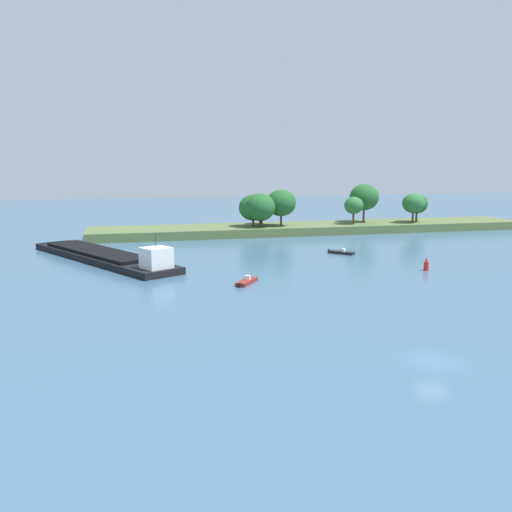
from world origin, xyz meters
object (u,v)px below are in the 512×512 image
at_px(small_motorboat, 341,252).
at_px(fishing_skiff, 247,282).
at_px(channel_buoy_red, 426,265).
at_px(cargo_barge, 104,256).

bearing_deg(small_motorboat, fishing_skiff, -137.92).
bearing_deg(channel_buoy_red, fishing_skiff, -175.18).
bearing_deg(cargo_barge, fishing_skiff, -49.34).
xyz_separation_m(cargo_barge, channel_buoy_red, (43.96, -18.39, -0.01)).
bearing_deg(small_motorboat, channel_buoy_red, -69.19).
height_order(fishing_skiff, cargo_barge, cargo_barge).
bearing_deg(cargo_barge, channel_buoy_red, -22.71).
xyz_separation_m(small_motorboat, channel_buoy_red, (6.08, -16.00, 0.58)).
xyz_separation_m(small_motorboat, cargo_barge, (-37.87, 2.39, 0.59)).
height_order(fishing_skiff, small_motorboat, fishing_skiff).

